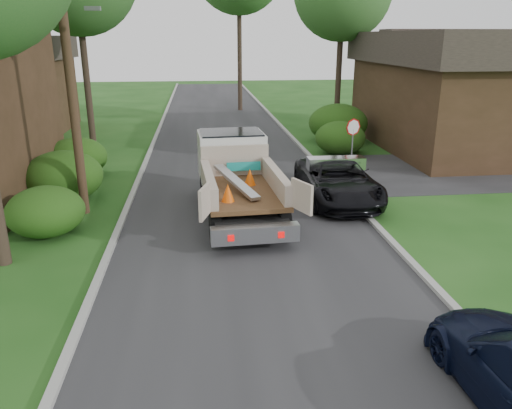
{
  "coord_description": "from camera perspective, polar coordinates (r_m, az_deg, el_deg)",
  "views": [
    {
      "loc": [
        -1.43,
        -11.96,
        5.81
      ],
      "look_at": [
        0.11,
        1.66,
        1.2
      ],
      "focal_mm": 35.0,
      "sensor_mm": 36.0,
      "label": 1
    }
  ],
  "objects": [
    {
      "name": "curb_left",
      "position": [
        22.86,
        -12.99,
        3.54
      ],
      "size": [
        0.2,
        90.0,
        0.12
      ],
      "primitive_type": "cube",
      "color": "#9E9E99",
      "rests_on": "ground"
    },
    {
      "name": "side_street",
      "position": [
        25.56,
        25.5,
        3.64
      ],
      "size": [
        16.0,
        7.0,
        0.02
      ],
      "primitive_type": "cube",
      "color": "#28282B",
      "rests_on": "ground"
    },
    {
      "name": "ground",
      "position": [
        13.37,
        0.33,
        -7.16
      ],
      "size": [
        120.0,
        120.0,
        0.0
      ],
      "primitive_type": "plane",
      "color": "#1C4A15",
      "rests_on": "ground"
    },
    {
      "name": "hedge_right_a",
      "position": [
        26.46,
        9.59,
        7.53
      ],
      "size": [
        2.6,
        2.6,
        1.7
      ],
      "primitive_type": "ellipsoid",
      "color": "#173F0E",
      "rests_on": "ground"
    },
    {
      "name": "road",
      "position": [
        22.76,
        -2.66,
        3.79
      ],
      "size": [
        8.0,
        90.0,
        0.02
      ],
      "primitive_type": "cube",
      "color": "#28282B",
      "rests_on": "ground"
    },
    {
      "name": "curb_right",
      "position": [
        23.37,
        7.45,
        4.19
      ],
      "size": [
        0.2,
        90.0,
        0.12
      ],
      "primitive_type": "cube",
      "color": "#9E9E99",
      "rests_on": "ground"
    },
    {
      "name": "utility_pole",
      "position": [
        17.43,
        -20.67,
        15.36
      ],
      "size": [
        2.42,
        1.25,
        10.0
      ],
      "color": "#382619",
      "rests_on": "ground"
    },
    {
      "name": "stop_sign",
      "position": [
        22.35,
        11.0,
        7.86
      ],
      "size": [
        0.71,
        0.32,
        2.48
      ],
      "color": "slate",
      "rests_on": "ground"
    },
    {
      "name": "house_left_far",
      "position": [
        36.15,
        -26.62,
        12.31
      ],
      "size": [
        7.56,
        7.56,
        6.0
      ],
      "color": "#382617",
      "rests_on": "ground"
    },
    {
      "name": "hedge_left_c",
      "position": [
        23.14,
        -19.8,
        5.11
      ],
      "size": [
        2.6,
        2.6,
        1.7
      ],
      "primitive_type": "ellipsoid",
      "color": "#173F0E",
      "rests_on": "ground"
    },
    {
      "name": "flatbed_truck",
      "position": [
        17.58,
        -2.35,
        3.94
      ],
      "size": [
        3.12,
        6.78,
        2.52
      ],
      "rotation": [
        0.0,
        0.0,
        0.06
      ],
      "color": "black",
      "rests_on": "ground"
    },
    {
      "name": "hedge_left_b",
      "position": [
        19.75,
        -21.15,
        3.03
      ],
      "size": [
        2.86,
        2.86,
        1.87
      ],
      "primitive_type": "ellipsoid",
      "color": "#173F0E",
      "rests_on": "ground"
    },
    {
      "name": "hedge_right_b",
      "position": [
        29.44,
        9.36,
        9.15
      ],
      "size": [
        3.38,
        3.38,
        2.21
      ],
      "primitive_type": "ellipsoid",
      "color": "#173F0E",
      "rests_on": "ground"
    },
    {
      "name": "house_right",
      "position": [
        29.82,
        23.04,
        12.06
      ],
      "size": [
        9.72,
        12.96,
        6.2
      ],
      "rotation": [
        0.0,
        0.0,
        1.57
      ],
      "color": "#382617",
      "rests_on": "ground"
    },
    {
      "name": "hedge_left_a",
      "position": [
        16.49,
        -22.93,
        -0.75
      ],
      "size": [
        2.34,
        2.34,
        1.53
      ],
      "primitive_type": "ellipsoid",
      "color": "#173F0E",
      "rests_on": "ground"
    },
    {
      "name": "black_pickup",
      "position": [
        18.8,
        9.31,
        2.74
      ],
      "size": [
        2.62,
        5.49,
        1.51
      ],
      "primitive_type": "imported",
      "rotation": [
        0.0,
        0.0,
        -0.02
      ],
      "color": "black",
      "rests_on": "ground"
    }
  ]
}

